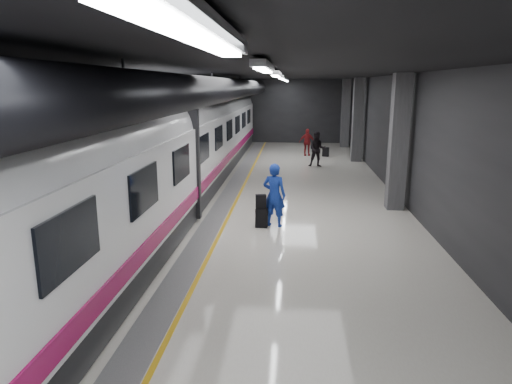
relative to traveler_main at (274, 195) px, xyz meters
name	(u,v)px	position (x,y,z in m)	size (l,w,h in m)	color
ground	(257,222)	(-0.55, 0.32, -0.95)	(40.00, 40.00, 0.00)	silver
platform_hall	(250,104)	(-0.84, 1.27, 2.59)	(10.02, 40.02, 4.51)	black
train	(150,154)	(-3.80, 0.32, 1.12)	(3.05, 38.00, 4.05)	black
traveler_main	(274,195)	(0.00, 0.00, 0.00)	(0.69, 0.45, 1.90)	#1836BA
suitcase_main	(262,218)	(-0.36, -0.15, -0.66)	(0.35, 0.22, 0.58)	black
shoulder_bag	(261,201)	(-0.39, -0.14, -0.17)	(0.31, 0.17, 0.41)	black
traveler_far_a	(317,149)	(1.77, 10.33, -0.05)	(0.88, 0.68, 1.80)	black
traveler_far_b	(307,142)	(1.35, 14.15, -0.15)	(0.93, 0.39, 1.59)	maroon
suitcase_far	(326,152)	(2.45, 13.83, -0.68)	(0.36, 0.24, 0.54)	black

